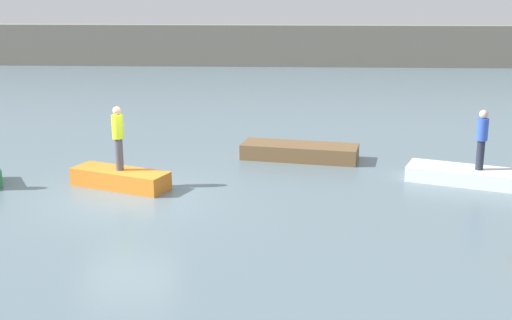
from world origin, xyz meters
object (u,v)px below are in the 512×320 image
person_hiviz_shirt (118,135)px  rowboat_brown (300,152)px  rowboat_white (478,177)px  rowboat_orange (120,179)px  person_blue_shirt (482,137)px

person_hiviz_shirt → rowboat_brown: bearing=33.3°
rowboat_white → person_hiviz_shirt: (-10.15, -0.75, 1.30)m
rowboat_brown → rowboat_white: bearing=-16.4°
rowboat_brown → rowboat_white: rowboat_brown is taller
rowboat_white → person_hiviz_shirt: size_ratio=2.20×
rowboat_white → person_hiviz_shirt: 10.26m
rowboat_orange → person_hiviz_shirt: (0.00, 0.00, 1.26)m
rowboat_white → person_blue_shirt: (0.00, -0.00, 1.18)m
rowboat_white → person_blue_shirt: bearing=-69.2°
rowboat_orange → person_hiviz_shirt: size_ratio=1.56×
rowboat_brown → rowboat_white: (5.05, -2.60, -0.03)m
rowboat_orange → person_hiviz_shirt: bearing=85.6°
rowboat_brown → rowboat_white: 5.68m
person_blue_shirt → rowboat_brown: bearing=152.8°
rowboat_brown → person_blue_shirt: bearing=-16.4°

